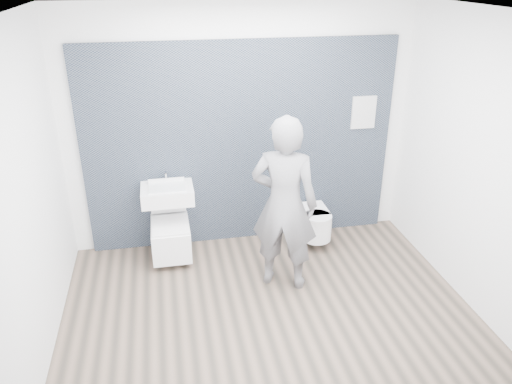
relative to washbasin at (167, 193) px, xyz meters
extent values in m
plane|color=brown|center=(0.89, -1.22, -0.78)|extent=(4.00, 4.00, 0.00)
plane|color=silver|center=(0.89, 0.28, 0.62)|extent=(4.00, 0.00, 4.00)
plane|color=silver|center=(0.89, -2.72, 0.62)|extent=(4.00, 0.00, 4.00)
plane|color=silver|center=(-1.11, -1.22, 0.62)|extent=(0.00, 3.00, 3.00)
plane|color=silver|center=(2.89, -1.22, 0.62)|extent=(0.00, 3.00, 3.00)
plane|color=white|center=(0.89, -1.22, 2.02)|extent=(4.00, 4.00, 0.00)
cube|color=black|center=(0.89, 0.25, -0.78)|extent=(3.60, 0.06, 2.40)
cube|color=white|center=(0.00, 0.00, -0.01)|extent=(0.58, 0.43, 0.17)
cube|color=silver|center=(0.00, -0.02, 0.08)|extent=(0.40, 0.29, 0.03)
cylinder|color=silver|center=(0.00, 0.16, 0.15)|extent=(0.02, 0.02, 0.14)
cylinder|color=silver|center=(0.00, 0.11, 0.22)|extent=(0.02, 0.10, 0.02)
cylinder|color=silver|center=(0.00, 0.20, -0.15)|extent=(0.04, 0.04, 0.12)
cube|color=white|center=(0.00, -0.09, -0.52)|extent=(0.43, 0.62, 0.36)
cylinder|color=silver|center=(0.00, -0.14, -0.36)|extent=(0.30, 0.30, 0.03)
cube|color=white|center=(0.00, -0.14, -0.33)|extent=(0.41, 0.50, 0.02)
cube|color=white|center=(0.00, 0.15, -0.09)|extent=(0.41, 0.06, 0.45)
cube|color=silver|center=(0.00, 0.19, -0.66)|extent=(0.11, 0.06, 0.08)
cube|color=white|center=(1.72, 0.01, -0.52)|extent=(0.35, 0.41, 0.29)
cylinder|color=white|center=(1.72, -0.19, -0.52)|extent=(0.35, 0.35, 0.29)
cube|color=white|center=(1.72, -0.02, -0.36)|extent=(0.33, 0.39, 0.03)
cylinder|color=white|center=(1.72, -0.21, -0.36)|extent=(0.33, 0.33, 0.03)
cube|color=silver|center=(1.72, 0.19, -0.62)|extent=(0.10, 0.06, 0.08)
cube|color=white|center=(2.35, 0.20, -0.78)|extent=(0.29, 0.03, 0.39)
imported|color=slate|center=(1.14, -0.82, 0.15)|extent=(0.80, 0.68, 1.86)
camera|label=1|loc=(0.00, -5.17, 2.35)|focal=35.00mm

